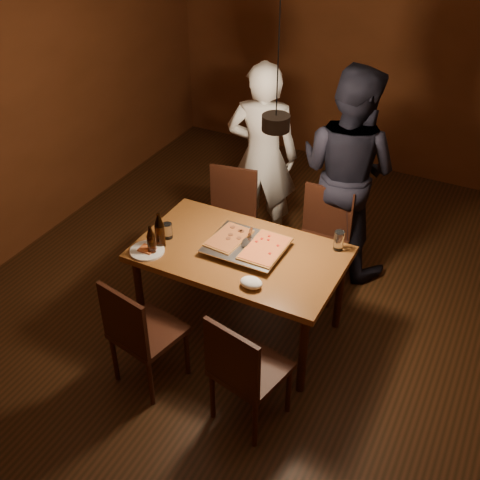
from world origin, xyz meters
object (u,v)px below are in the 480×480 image
at_px(chair_far_left, 230,210).
at_px(diner_white, 263,157).
at_px(chair_near_left, 138,328).
at_px(pizza_tray, 246,247).
at_px(dining_table, 240,259).
at_px(chair_near_right, 243,365).
at_px(plate_slice, 147,251).
at_px(pendant_lamp, 276,121).
at_px(beer_bottle_b, 160,230).
at_px(diner_dark, 347,171).
at_px(chair_far_right, 322,231).
at_px(beer_bottle_a, 151,240).

height_order(chair_far_left, diner_white, diner_white).
height_order(chair_near_left, pizza_tray, chair_near_left).
height_order(dining_table, chair_near_left, chair_near_left).
bearing_deg(diner_white, chair_near_right, 95.83).
distance_m(dining_table, pizza_tray, 0.11).
height_order(plate_slice, pendant_lamp, pendant_lamp).
xyz_separation_m(chair_near_right, beer_bottle_b, (-0.98, 0.60, 0.35)).
height_order(chair_far_left, diner_dark, diner_dark).
relative_size(dining_table, chair_near_right, 3.00).
height_order(dining_table, chair_far_right, chair_far_right).
relative_size(chair_near_right, diner_dark, 0.27).
distance_m(pizza_tray, plate_slice, 0.72).
distance_m(chair_near_left, plate_slice, 0.61).
xyz_separation_m(chair_near_right, pendant_lamp, (-0.23, 0.91, 1.22)).
distance_m(dining_table, chair_near_left, 0.90).
height_order(chair_far_left, beer_bottle_b, beer_bottle_b).
distance_m(diner_white, pendant_lamp, 1.54).
distance_m(beer_bottle_a, pendant_lamp, 1.24).
relative_size(chair_near_left, beer_bottle_a, 2.14).
distance_m(plate_slice, pendant_lamp, 1.35).
xyz_separation_m(beer_bottle_a, beer_bottle_b, (0.00, 0.11, 0.02)).
relative_size(chair_far_left, chair_near_left, 0.99).
xyz_separation_m(pizza_tray, diner_white, (-0.44, 1.18, 0.09)).
bearing_deg(pizza_tray, dining_table, -139.13).
xyz_separation_m(chair_far_right, pendant_lamp, (-0.15, -0.70, 1.22)).
bearing_deg(diner_dark, diner_white, 12.90).
relative_size(pizza_tray, pendant_lamp, 0.50).
height_order(diner_white, diner_dark, diner_dark).
height_order(dining_table, diner_white, diner_white).
height_order(dining_table, plate_slice, plate_slice).
bearing_deg(beer_bottle_b, diner_dark, 56.65).
height_order(chair_far_left, beer_bottle_a, beer_bottle_a).
xyz_separation_m(chair_near_left, beer_bottle_b, (-0.20, 0.62, 0.35)).
xyz_separation_m(chair_near_left, pizza_tray, (0.38, 0.86, 0.24)).
xyz_separation_m(dining_table, pendant_lamp, (0.20, 0.11, 1.08)).
distance_m(diner_dark, pendant_lamp, 1.40).
height_order(beer_bottle_a, pendant_lamp, pendant_lamp).
height_order(chair_far_right, beer_bottle_b, beer_bottle_b).
xyz_separation_m(beer_bottle_b, diner_dark, (0.93, 1.41, 0.03)).
xyz_separation_m(chair_near_right, pizza_tray, (-0.40, 0.83, 0.24)).
distance_m(dining_table, beer_bottle_b, 0.62).
xyz_separation_m(chair_near_left, pendant_lamp, (0.54, 0.94, 1.22)).
bearing_deg(plate_slice, chair_near_right, -25.45).
xyz_separation_m(dining_table, diner_white, (-0.40, 1.22, 0.19)).
relative_size(dining_table, chair_far_right, 3.09).
xyz_separation_m(dining_table, diner_dark, (0.38, 1.21, 0.24)).
xyz_separation_m(chair_near_left, beer_bottle_a, (-0.21, 0.51, 0.33)).
bearing_deg(chair_near_left, beer_bottle_a, 123.33).
relative_size(pizza_tray, plate_slice, 2.18).
distance_m(chair_near_right, beer_bottle_b, 1.20).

